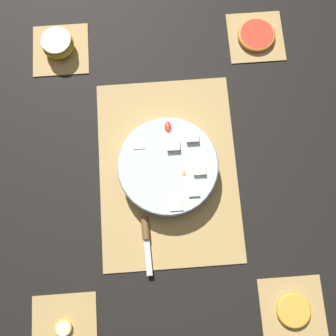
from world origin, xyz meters
The scene contains 12 objects.
ground_plane centered at (0.00, 0.00, 0.00)m, with size 6.00×6.00×0.00m, color black.
bamboo_mat_center centered at (0.00, 0.00, 0.00)m, with size 0.48×0.34×0.01m.
coaster_mat_near_left centered at (-0.35, -0.27, 0.00)m, with size 0.15×0.15×0.01m.
coaster_mat_near_right centered at (0.35, -0.27, 0.00)m, with size 0.15×0.15×0.01m.
coaster_mat_far_left centered at (-0.35, 0.27, 0.00)m, with size 0.15×0.15×0.01m.
coaster_mat_far_right centered at (0.35, 0.27, 0.00)m, with size 0.15×0.15×0.01m.
fruit_salad_bowl centered at (0.00, 0.00, 0.04)m, with size 0.24×0.24×0.07m.
paring_knife centered at (0.15, -0.06, 0.01)m, with size 0.14×0.02×0.02m.
apple_half centered at (-0.35, -0.27, 0.03)m, with size 0.08×0.08×0.05m.
orange_slice_whole centered at (0.35, 0.27, 0.01)m, with size 0.08×0.08×0.01m.
banana_coin_single centered at (0.35, -0.27, 0.01)m, with size 0.04×0.04×0.01m.
grapefruit_slice centered at (-0.35, 0.27, 0.01)m, with size 0.10×0.10×0.01m.
Camera 1 is at (0.21, -0.02, 0.97)m, focal length 42.00 mm.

